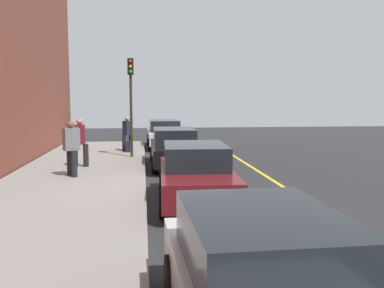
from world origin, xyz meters
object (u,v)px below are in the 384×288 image
Objects in this scene: pedestrian_burgundy_coat at (80,141)px; pedestrian_grey_coat at (72,147)px; traffic_light_pole at (131,91)px; pedestrian_navy_coat at (127,133)px; parked_car_silver at (266,286)px; rolling_suitcase at (128,146)px; parked_car_black at (174,148)px; parked_car_maroon at (196,174)px; parked_car_white at (164,134)px.

pedestrian_grey_coat is (2.00, 0.01, 0.01)m from pedestrian_burgundy_coat.
traffic_light_pole reaches higher than pedestrian_grey_coat.
parked_car_silver is at bearing 6.88° from pedestrian_navy_coat.
rolling_suitcase is (-1.72, -0.23, -2.64)m from traffic_light_pole.
parked_car_black is 1.05× the size of parked_car_maroon.
rolling_suitcase is (-3.69, -1.98, -0.34)m from parked_car_black.
parked_car_white is 8.22m from pedestrian_burgundy_coat.
parked_car_black is 1.07× the size of parked_car_silver.
rolling_suitcase is (-4.28, 1.62, -0.70)m from pedestrian_burgundy_coat.
parked_car_white is 3.69m from rolling_suitcase.
parked_car_maroon is at bearing 13.14° from traffic_light_pole.
parked_car_maroon is (6.00, 0.11, -0.00)m from parked_car_black.
traffic_light_pole reaches higher than parked_car_white.
parked_car_white is at bearing -179.52° from parked_car_black.
parked_car_silver is 2.44× the size of pedestrian_burgundy_coat.
pedestrian_grey_coat reaches higher than parked_car_white.
pedestrian_burgundy_coat is (-5.40, -3.71, 0.36)m from parked_car_maroon.
traffic_light_pole is (4.85, -1.69, 2.30)m from parked_car_white.
pedestrian_grey_coat is (6.75, -1.57, 0.08)m from pedestrian_navy_coat.
parked_car_maroon is at bearing 12.18° from rolling_suitcase.
pedestrian_navy_coat reaches higher than rolling_suitcase.
pedestrian_grey_coat is at bearing -20.54° from parked_car_white.
parked_car_white is at bearing 159.46° from pedestrian_grey_coat.
parked_car_black is 1.10× the size of traffic_light_pole.
parked_car_black is at bearing -178.92° from parked_car_maroon.
parked_car_maroon is 5.04× the size of rolling_suitcase.
parked_car_black is 5.30× the size of rolling_suitcase.
pedestrian_grey_coat reaches higher than parked_car_black.
parked_car_white is 0.99× the size of parked_car_black.
pedestrian_grey_coat is (9.41, -3.53, 0.37)m from parked_car_white.
rolling_suitcase is (-9.68, -2.09, -0.34)m from parked_car_maroon.
parked_car_black reaches higher than rolling_suitcase.
parked_car_maroon is at bearing 47.35° from pedestrian_grey_coat.
pedestrian_grey_coat reaches higher than parked_car_silver.
traffic_light_pole is 3.16m from rolling_suitcase.
rolling_suitcase is at bearing 165.66° from pedestrian_grey_coat.
parked_car_black is at bearing 99.40° from pedestrian_burgundy_coat.
parked_car_white reaches higher than rolling_suitcase.
traffic_light_pole is (-4.56, 1.84, 1.93)m from pedestrian_grey_coat.
pedestrian_burgundy_coat is 2.04× the size of rolling_suitcase.
pedestrian_burgundy_coat is 0.42× the size of traffic_light_pole.
traffic_light_pole is at bearing -19.20° from parked_car_white.
pedestrian_navy_coat is (2.66, -1.95, 0.29)m from parked_car_white.
pedestrian_navy_coat is 0.92× the size of pedestrian_grey_coat.
rolling_suitcase is (3.13, -1.92, -0.34)m from parked_car_white.
parked_car_black is at bearing 28.21° from rolling_suitcase.
parked_car_black is at bearing 0.48° from parked_car_white.
pedestrian_navy_coat reaches higher than parked_car_white.
pedestrian_navy_coat is at bearing -36.26° from parked_car_white.
pedestrian_navy_coat is 1.89× the size of rolling_suitcase.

